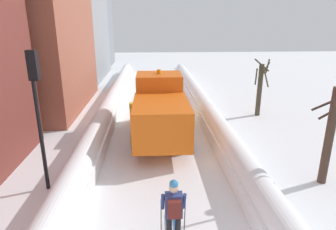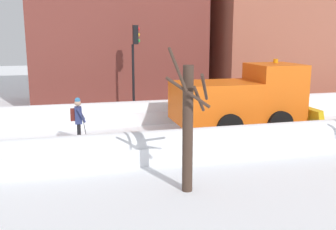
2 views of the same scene
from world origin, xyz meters
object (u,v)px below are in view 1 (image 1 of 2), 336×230
object	(u,v)px
traffic_light_pole	(37,96)
bare_tree_mid	(260,88)
skier	(174,210)
plow_truck	(160,110)
bare_tree_near	(330,133)

from	to	relation	value
traffic_light_pole	bare_tree_mid	xyz separation A→B (m)	(9.84, 7.40, -1.50)
skier	bare_tree_mid	bearing A→B (deg)	60.46
plow_truck	skier	xyz separation A→B (m)	(0.10, -6.85, -0.48)
traffic_light_pole	bare_tree_mid	world-z (taller)	traffic_light_pole
bare_tree_mid	traffic_light_pole	bearing A→B (deg)	-143.04
bare_tree_near	bare_tree_mid	distance (m)	7.65
bare_tree_mid	plow_truck	bearing A→B (deg)	-149.87
traffic_light_pole	skier	bearing A→B (deg)	-35.95
plow_truck	bare_tree_mid	size ratio (longest dim) A/B	1.76
plow_truck	bare_tree_mid	world-z (taller)	bare_tree_mid
bare_tree_near	bare_tree_mid	size ratio (longest dim) A/B	1.12
skier	traffic_light_pole	bearing A→B (deg)	144.05
bare_tree_near	bare_tree_mid	world-z (taller)	bare_tree_near
plow_truck	skier	size ratio (longest dim) A/B	3.31
plow_truck	bare_tree_near	world-z (taller)	bare_tree_near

